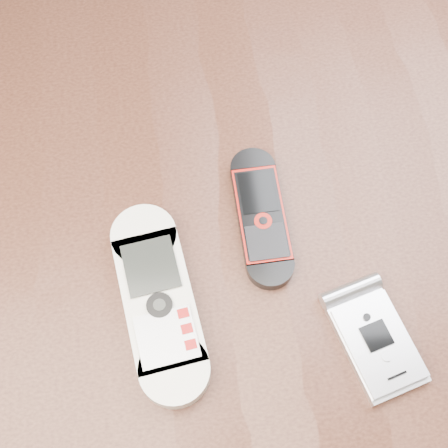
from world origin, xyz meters
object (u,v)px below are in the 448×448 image
(nokia_black_red, at_px, (261,216))
(table, at_px, (219,269))
(nokia_white, at_px, (159,301))
(motorola_razr, at_px, (376,341))

(nokia_black_red, bearing_deg, table, -173.28)
(table, bearing_deg, nokia_white, -131.90)
(motorola_razr, bearing_deg, table, 119.16)
(nokia_black_red, relative_size, motorola_razr, 1.34)
(motorola_razr, bearing_deg, nokia_black_red, 106.65)
(nokia_white, height_order, motorola_razr, nokia_white)
(nokia_white, relative_size, motorola_razr, 1.74)
(table, relative_size, nokia_white, 6.57)
(table, xyz_separation_m, nokia_black_red, (0.04, 0.01, 0.11))
(motorola_razr, bearing_deg, nokia_white, 147.33)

